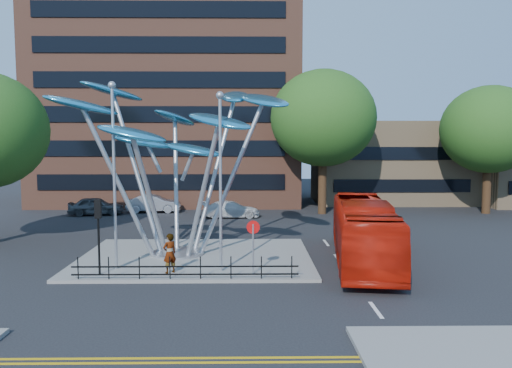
{
  "coord_description": "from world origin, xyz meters",
  "views": [
    {
      "loc": [
        1.83,
        -19.85,
        6.27
      ],
      "look_at": [
        2.15,
        4.0,
        4.14
      ],
      "focal_mm": 35.0,
      "sensor_mm": 36.0,
      "label": 1
    }
  ],
  "objects_px": {
    "parked_car_left": "(96,206)",
    "pedestrian": "(170,253)",
    "tree_right": "(323,118)",
    "street_lamp_right": "(220,165)",
    "leaf_sculpture": "(176,128)",
    "red_bus": "(364,231)",
    "street_lamp_left": "(114,159)",
    "tree_far": "(489,130)",
    "traffic_light_island": "(98,221)",
    "parked_car_mid": "(154,204)",
    "parked_car_right": "(231,209)",
    "no_entry_sign_island": "(253,238)"
  },
  "relations": [
    {
      "from": "parked_car_left",
      "to": "parked_car_mid",
      "type": "distance_m",
      "value": 4.75
    },
    {
      "from": "parked_car_mid",
      "to": "parked_car_right",
      "type": "bearing_deg",
      "value": -115.46
    },
    {
      "from": "pedestrian",
      "to": "parked_car_left",
      "type": "distance_m",
      "value": 20.86
    },
    {
      "from": "tree_far",
      "to": "pedestrian",
      "type": "xyz_separation_m",
      "value": [
        -23.84,
        -19.29,
        -6.04
      ]
    },
    {
      "from": "parked_car_left",
      "to": "tree_right",
      "type": "bearing_deg",
      "value": -98.23
    },
    {
      "from": "traffic_light_island",
      "to": "pedestrian",
      "type": "height_order",
      "value": "traffic_light_island"
    },
    {
      "from": "no_entry_sign_island",
      "to": "pedestrian",
      "type": "xyz_separation_m",
      "value": [
        -3.84,
        0.19,
        -0.75
      ]
    },
    {
      "from": "no_entry_sign_island",
      "to": "parked_car_left",
      "type": "bearing_deg",
      "value": 124.33
    },
    {
      "from": "leaf_sculpture",
      "to": "parked_car_left",
      "type": "xyz_separation_m",
      "value": [
        -8.88,
        14.79,
        -6.12
      ]
    },
    {
      "from": "street_lamp_left",
      "to": "parked_car_mid",
      "type": "height_order",
      "value": "street_lamp_left"
    },
    {
      "from": "red_bus",
      "to": "parked_car_mid",
      "type": "distance_m",
      "value": 22.77
    },
    {
      "from": "leaf_sculpture",
      "to": "parked_car_mid",
      "type": "relative_size",
      "value": 2.77
    },
    {
      "from": "tree_far",
      "to": "traffic_light_island",
      "type": "distance_m",
      "value": 33.61
    },
    {
      "from": "traffic_light_island",
      "to": "street_lamp_right",
      "type": "bearing_deg",
      "value": 5.19
    },
    {
      "from": "street_lamp_right",
      "to": "traffic_light_island",
      "type": "xyz_separation_m",
      "value": [
        -5.5,
        -0.5,
        -2.48
      ]
    },
    {
      "from": "street_lamp_left",
      "to": "red_bus",
      "type": "bearing_deg",
      "value": 7.69
    },
    {
      "from": "pedestrian",
      "to": "tree_far",
      "type": "bearing_deg",
      "value": -179.55
    },
    {
      "from": "no_entry_sign_island",
      "to": "parked_car_mid",
      "type": "bearing_deg",
      "value": 112.41
    },
    {
      "from": "leaf_sculpture",
      "to": "traffic_light_island",
      "type": "relative_size",
      "value": 3.71
    },
    {
      "from": "street_lamp_left",
      "to": "parked_car_mid",
      "type": "bearing_deg",
      "value": 95.7
    },
    {
      "from": "tree_right",
      "to": "no_entry_sign_island",
      "type": "bearing_deg",
      "value": -107.12
    },
    {
      "from": "tree_far",
      "to": "parked_car_right",
      "type": "relative_size",
      "value": 2.37
    },
    {
      "from": "tree_far",
      "to": "pedestrian",
      "type": "distance_m",
      "value": 31.26
    },
    {
      "from": "street_lamp_right",
      "to": "leaf_sculpture",
      "type": "bearing_deg",
      "value": 124.91
    },
    {
      "from": "tree_far",
      "to": "parked_car_left",
      "type": "xyz_separation_m",
      "value": [
        -32.95,
        -0.52,
        -6.35
      ]
    },
    {
      "from": "tree_right",
      "to": "traffic_light_island",
      "type": "relative_size",
      "value": 3.54
    },
    {
      "from": "red_bus",
      "to": "pedestrian",
      "type": "distance_m",
      "value": 9.81
    },
    {
      "from": "no_entry_sign_island",
      "to": "parked_car_right",
      "type": "distance_m",
      "value": 17.61
    },
    {
      "from": "tree_right",
      "to": "pedestrian",
      "type": "height_order",
      "value": "tree_right"
    },
    {
      "from": "tree_far",
      "to": "no_entry_sign_island",
      "type": "xyz_separation_m",
      "value": [
        -20.0,
        -19.48,
        -5.29
      ]
    },
    {
      "from": "red_bus",
      "to": "tree_far",
      "type": "bearing_deg",
      "value": 57.57
    },
    {
      "from": "tree_far",
      "to": "traffic_light_island",
      "type": "bearing_deg",
      "value": -144.16
    },
    {
      "from": "street_lamp_left",
      "to": "no_entry_sign_island",
      "type": "bearing_deg",
      "value": -8.61
    },
    {
      "from": "no_entry_sign_island",
      "to": "parked_car_mid",
      "type": "height_order",
      "value": "no_entry_sign_island"
    },
    {
      "from": "traffic_light_island",
      "to": "red_bus",
      "type": "xyz_separation_m",
      "value": [
        12.65,
        2.64,
        -1.01
      ]
    },
    {
      "from": "leaf_sculpture",
      "to": "parked_car_right",
      "type": "height_order",
      "value": "leaf_sculpture"
    },
    {
      "from": "red_bus",
      "to": "parked_car_right",
      "type": "distance_m",
      "value": 16.59
    },
    {
      "from": "no_entry_sign_island",
      "to": "pedestrian",
      "type": "distance_m",
      "value": 3.92
    },
    {
      "from": "street_lamp_right",
      "to": "parked_car_left",
      "type": "distance_m",
      "value": 22.16
    },
    {
      "from": "street_lamp_right",
      "to": "parked_car_mid",
      "type": "bearing_deg",
      "value": 109.16
    },
    {
      "from": "red_bus",
      "to": "parked_car_left",
      "type": "xyz_separation_m",
      "value": [
        -18.6,
        16.33,
        -0.85
      ]
    },
    {
      "from": "tree_right",
      "to": "tree_far",
      "type": "relative_size",
      "value": 1.12
    },
    {
      "from": "tree_right",
      "to": "red_bus",
      "type": "bearing_deg",
      "value": -91.19
    },
    {
      "from": "no_entry_sign_island",
      "to": "parked_car_right",
      "type": "xyz_separation_m",
      "value": [
        -1.65,
        17.5,
        -1.15
      ]
    },
    {
      "from": "pedestrian",
      "to": "parked_car_mid",
      "type": "relative_size",
      "value": 0.4
    },
    {
      "from": "tree_far",
      "to": "no_entry_sign_island",
      "type": "height_order",
      "value": "tree_far"
    },
    {
      "from": "tree_right",
      "to": "parked_car_right",
      "type": "xyz_separation_m",
      "value": [
        -7.65,
        -1.99,
        -7.37
      ]
    },
    {
      "from": "traffic_light_island",
      "to": "red_bus",
      "type": "relative_size",
      "value": 0.3
    },
    {
      "from": "parked_car_left",
      "to": "pedestrian",
      "type": "bearing_deg",
      "value": -163.92
    },
    {
      "from": "parked_car_left",
      "to": "parked_car_mid",
      "type": "relative_size",
      "value": 0.97
    }
  ]
}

